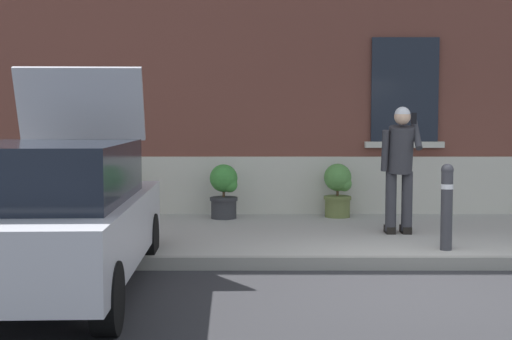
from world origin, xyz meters
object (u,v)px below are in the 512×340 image
at_px(hatchback_car_silver, 53,214).
at_px(person_on_phone, 403,162).
at_px(planter_terracotta, 115,189).
at_px(planter_charcoal, 227,190).
at_px(planter_olive, 341,189).
at_px(bollard_near_person, 450,204).

bearing_deg(hatchback_car_silver, person_on_phone, 33.66).
height_order(hatchback_car_silver, planter_terracotta, hatchback_car_silver).
bearing_deg(planter_charcoal, planter_olive, 4.82).
distance_m(planter_terracotta, planter_charcoal, 1.83).
relative_size(hatchback_car_silver, planter_terracotta, 4.79).
relative_size(hatchback_car_silver, planter_charcoal, 4.79).
distance_m(hatchback_car_silver, person_on_phone, 4.81).
xyz_separation_m(person_on_phone, planter_charcoal, (-2.46, 1.54, -0.54)).
height_order(bollard_near_person, planter_charcoal, bollard_near_person).
xyz_separation_m(planter_charcoal, planter_olive, (1.82, 0.15, 0.00)).
bearing_deg(planter_olive, hatchback_car_silver, -127.57).
relative_size(person_on_phone, planter_charcoal, 2.02).
height_order(bollard_near_person, planter_olive, bollard_near_person).
bearing_deg(bollard_near_person, planter_olive, 109.00).
xyz_separation_m(planter_terracotta, planter_olive, (3.64, -0.04, 0.00)).
bearing_deg(hatchback_car_silver, planter_terracotta, 93.76).
xyz_separation_m(bollard_near_person, planter_terracotta, (-4.61, 2.87, -0.11)).
xyz_separation_m(hatchback_car_silver, planter_olive, (3.35, 4.35, -0.19)).
distance_m(hatchback_car_silver, bollard_near_person, 4.59).
bearing_deg(planter_terracotta, person_on_phone, -22.04).
relative_size(planter_terracotta, planter_charcoal, 1.00).
bearing_deg(person_on_phone, planter_olive, 101.65).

